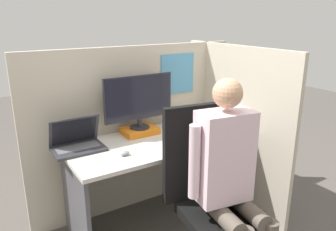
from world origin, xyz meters
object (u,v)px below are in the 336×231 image
laptop (77,143)px  stapler (213,119)px  monitor (139,99)px  coffee_mug (175,121)px  carrot_toy (178,142)px  paper_box (140,131)px  office_chair (208,192)px  person (230,173)px

laptop → stapler: laptop is taller
monitor → coffee_mug: bearing=2.7°
carrot_toy → paper_box: bearing=110.8°
paper_box → carrot_toy: (0.14, -0.37, -0.01)m
office_chair → person: person is taller
monitor → office_chair: bearing=-84.8°
laptop → stapler: bearing=-0.9°
monitor → stapler: bearing=-6.0°
paper_box → stapler: (0.74, -0.07, -0.00)m
stapler → office_chair: (-0.66, -0.75, -0.20)m
laptop → coffee_mug: laptop is taller
laptop → office_chair: bearing=-51.1°
office_chair → coffee_mug: bearing=70.8°
laptop → carrot_toy: laptop is taller
carrot_toy → coffee_mug: size_ratio=1.30×
monitor → laptop: bearing=-174.0°
laptop → monitor: bearing=6.0°
laptop → person: person is taller
office_chair → person: bearing=-80.8°
monitor → stapler: size_ratio=4.63×
person → coffee_mug: (0.27, 1.02, 0.00)m
laptop → stapler: size_ratio=2.83×
office_chair → coffee_mug: (0.29, 0.85, 0.21)m
stapler → person: size_ratio=0.10×
laptop → office_chair: 1.02m
laptop → paper_box: bearing=5.7°
paper_box → person: person is taller
paper_box → stapler: 0.74m
monitor → carrot_toy: (0.14, -0.38, -0.28)m
coffee_mug → office_chair: bearing=-109.2°
carrot_toy → monitor: bearing=110.7°
monitor → person: 1.04m
monitor → office_chair: (0.08, -0.83, -0.47)m
carrot_toy → office_chair: (-0.07, -0.46, -0.19)m
coffee_mug → laptop: bearing=-175.3°
monitor → person: person is taller
laptop → carrot_toy: size_ratio=2.99×
monitor → coffee_mug: (0.37, 0.02, -0.26)m
carrot_toy → person: (-0.04, -0.63, 0.02)m
person → stapler: bearing=55.4°
paper_box → carrot_toy: size_ratio=2.32×
person → carrot_toy: bearing=86.4°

